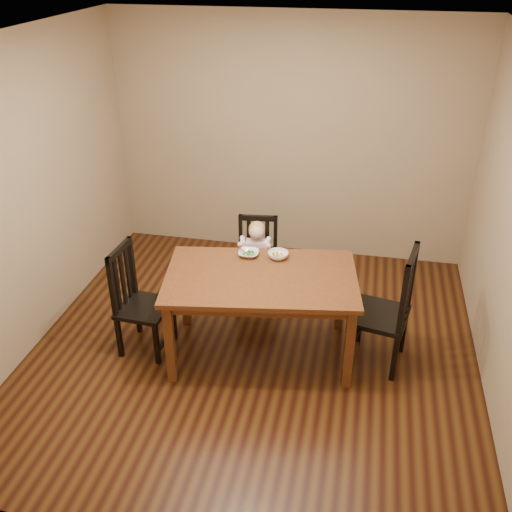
% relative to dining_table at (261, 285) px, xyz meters
% --- Properties ---
extents(room, '(4.01, 4.01, 2.71)m').
position_rel_dining_table_xyz_m(room, '(-0.07, 0.02, 0.63)').
color(room, '#46270E').
rests_on(room, ground).
extents(dining_table, '(1.75, 1.21, 0.81)m').
position_rel_dining_table_xyz_m(dining_table, '(0.00, 0.00, 0.00)').
color(dining_table, '#442510').
rests_on(dining_table, room).
extents(chair_child, '(0.45, 0.43, 0.94)m').
position_rel_dining_table_xyz_m(chair_child, '(-0.20, 0.79, -0.27)').
color(chair_child, black).
rests_on(chair_child, room).
extents(chair_left, '(0.45, 0.47, 1.02)m').
position_rel_dining_table_xyz_m(chair_left, '(-1.08, -0.13, -0.23)').
color(chair_left, black).
rests_on(chair_left, room).
extents(chair_right, '(0.55, 0.57, 1.13)m').
position_rel_dining_table_xyz_m(chair_right, '(1.08, 0.09, -0.18)').
color(chair_right, black).
rests_on(chair_right, room).
extents(toddler, '(0.32, 0.38, 0.48)m').
position_rel_dining_table_xyz_m(toddler, '(-0.19, 0.74, -0.15)').
color(toddler, white).
rests_on(toddler, chair_child).
extents(bowl_peas, '(0.19, 0.19, 0.05)m').
position_rel_dining_table_xyz_m(bowl_peas, '(-0.18, 0.32, 0.12)').
color(bowl_peas, white).
rests_on(bowl_peas, dining_table).
extents(bowl_veg, '(0.23, 0.23, 0.06)m').
position_rel_dining_table_xyz_m(bowl_veg, '(0.09, 0.33, 0.12)').
color(bowl_veg, white).
rests_on(bowl_veg, dining_table).
extents(fork, '(0.11, 0.07, 0.05)m').
position_rel_dining_table_xyz_m(fork, '(-0.21, 0.29, 0.14)').
color(fork, silver).
rests_on(fork, bowl_peas).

